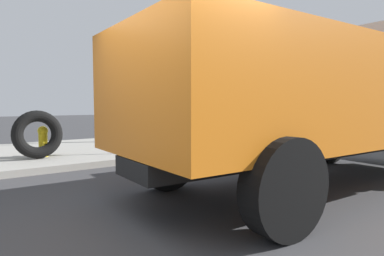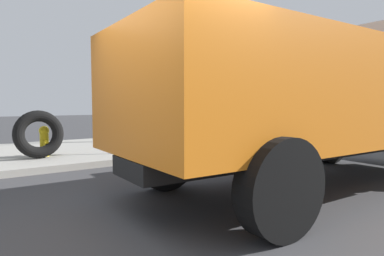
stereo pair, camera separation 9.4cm
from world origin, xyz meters
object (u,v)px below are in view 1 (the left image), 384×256
at_px(loose_tire, 38,134).
at_px(fire_hydrant, 43,140).
at_px(dump_truck_orange, 324,94).
at_px(bare_tree, 181,63).
at_px(stop_sign, 148,96).

bearing_deg(loose_tire, fire_hydrant, 55.55).
xyz_separation_m(fire_hydrant, dump_truck_orange, (3.52, -5.28, 1.06)).
bearing_deg(dump_truck_orange, fire_hydrant, 123.75).
bearing_deg(fire_hydrant, bare_tree, 12.66).
relative_size(fire_hydrant, loose_tire, 0.66).
relative_size(loose_tire, dump_truck_orange, 0.16).
xyz_separation_m(stop_sign, dump_truck_orange, (1.15, -4.30, -0.03)).
distance_m(loose_tire, bare_tree, 5.57).
bearing_deg(fire_hydrant, loose_tire, -124.45).
xyz_separation_m(dump_truck_orange, bare_tree, (1.28, 6.36, 1.25)).
bearing_deg(bare_tree, fire_hydrant, -167.34).
xyz_separation_m(loose_tire, bare_tree, (4.97, 1.32, 2.13)).
xyz_separation_m(fire_hydrant, loose_tire, (-0.17, -0.24, 0.17)).
distance_m(loose_tire, stop_sign, 2.80).
distance_m(loose_tire, dump_truck_orange, 6.30).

